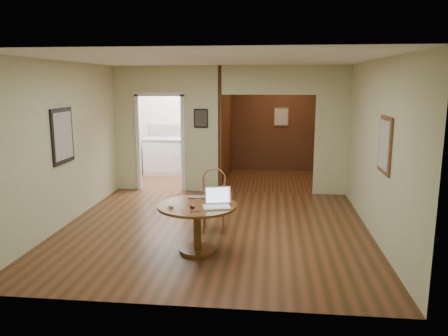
# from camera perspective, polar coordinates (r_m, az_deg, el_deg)

# --- Properties ---
(floor) EXTENTS (5.00, 5.00, 0.00)m
(floor) POSITION_cam_1_polar(r_m,az_deg,el_deg) (7.19, -1.33, -8.00)
(floor) COLOR #402912
(floor) RESTS_ON ground
(room_shell) EXTENTS (5.20, 7.50, 5.00)m
(room_shell) POSITION_cam_1_polar(r_m,az_deg,el_deg) (9.98, -1.69, 5.00)
(room_shell) COLOR white
(room_shell) RESTS_ON ground
(dining_table) EXTENTS (1.10, 1.10, 0.69)m
(dining_table) POSITION_cam_1_polar(r_m,az_deg,el_deg) (6.14, -3.51, -6.40)
(dining_table) COLOR brown
(dining_table) RESTS_ON ground
(chair) EXTENTS (0.45, 0.45, 1.00)m
(chair) POSITION_cam_1_polar(r_m,az_deg,el_deg) (7.03, -1.33, -3.70)
(chair) COLOR brown
(chair) RESTS_ON ground
(open_laptop) EXTENTS (0.42, 0.40, 0.26)m
(open_laptop) POSITION_cam_1_polar(r_m,az_deg,el_deg) (5.98, -0.90, -4.41)
(open_laptop) COLOR silver
(open_laptop) RESTS_ON dining_table
(closed_laptop) EXTENTS (0.34, 0.23, 0.03)m
(closed_laptop) POSITION_cam_1_polar(r_m,az_deg,el_deg) (6.37, -3.33, -3.94)
(closed_laptop) COLOR #BBBBC0
(closed_laptop) RESTS_ON dining_table
(mouse) EXTENTS (0.11, 0.08, 0.04)m
(mouse) POSITION_cam_1_polar(r_m,az_deg,el_deg) (5.96, -6.91, -5.00)
(mouse) COLOR silver
(mouse) RESTS_ON dining_table
(wine_glass) EXTENTS (0.08, 0.08, 0.09)m
(wine_glass) POSITION_cam_1_polar(r_m,az_deg,el_deg) (5.90, -4.16, -4.85)
(wine_glass) COLOR white
(wine_glass) RESTS_ON dining_table
(pen) EXTENTS (0.12, 0.08, 0.01)m
(pen) POSITION_cam_1_polar(r_m,az_deg,el_deg) (5.76, -3.72, -5.69)
(pen) COLOR #0C1957
(pen) RESTS_ON dining_table
(kitchen_cabinet) EXTENTS (2.06, 0.60, 0.94)m
(kitchen_cabinet) POSITION_cam_1_polar(r_m,az_deg,el_deg) (11.32, -5.32, 1.53)
(kitchen_cabinet) COLOR white
(kitchen_cabinet) RESTS_ON ground
(grocery_bag) EXTENTS (0.35, 0.32, 0.29)m
(grocery_bag) POSITION_cam_1_polar(r_m,az_deg,el_deg) (11.10, -1.39, 4.60)
(grocery_bag) COLOR #C1B18D
(grocery_bag) RESTS_ON kitchen_cabinet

